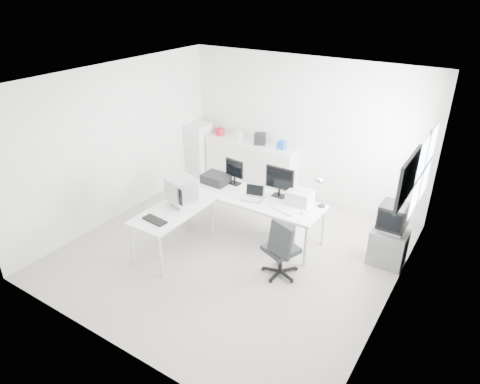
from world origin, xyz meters
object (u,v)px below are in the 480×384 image
Objects in this scene: sideboard at (251,165)px; filing_cabinet at (199,151)px; tv_cabinet at (388,247)px; laser_printer at (300,197)px; crt_tv at (393,219)px; side_desk at (174,230)px; inkjet_printer at (216,179)px; laptop at (253,194)px; office_chair at (281,246)px; drawer_pedestal at (291,230)px; lcd_monitor_large at (280,182)px; lcd_monitor_small at (234,172)px; crt_monitor at (181,190)px; main_desk at (253,216)px.

filing_cabinet is (-1.25, -0.17, 0.11)m from sideboard.
filing_cabinet is (-4.50, 1.04, 0.32)m from tv_cabinet.
laser_printer is 1.47m from crt_tv.
filing_cabinet is (-3.05, 1.26, -0.25)m from laser_printer.
side_desk is 3.05× the size of inkjet_printer.
laptop is 1.14m from office_chair.
laser_printer is 0.77× the size of crt_tv.
crt_tv is (1.27, 1.17, 0.31)m from office_chair.
filing_cabinet reaches higher than crt_tv.
laser_printer reaches higher than tv_cabinet.
laser_printer is at bearing 10.76° from laptop.
tv_cabinet is at bearing 63.69° from office_chair.
lcd_monitor_large is (-0.35, 0.20, 0.71)m from drawer_pedestal.
laser_printer is 1.04m from office_chair.
lcd_monitor_small reaches higher than laptop.
lcd_monitor_small is 0.38× the size of filing_cabinet.
crt_monitor is 0.86× the size of tv_cabinet.
laptop is at bearing -57.91° from sideboard.
inkjet_printer is (-0.85, 0.10, 0.46)m from main_desk.
filing_cabinet reaches higher than side_desk.
crt_monitor is 0.41× the size of filing_cabinet.
lcd_monitor_large is 0.43× the size of filing_cabinet.
main_desk is 1.71× the size of side_desk.
side_desk is 0.67m from crt_monitor.
side_desk is 2.97m from filing_cabinet.
filing_cabinet is (-3.00, 1.43, 0.31)m from drawer_pedestal.
main_desk reaches higher than tv_cabinet.
office_chair reaches higher than inkjet_printer.
crt_monitor reaches higher than lcd_monitor_small.
tv_cabinet is at bearing 8.44° from inkjet_printer.
laptop is (0.05, -0.10, 0.48)m from main_desk.
laser_printer is 0.19× the size of sideboard.
lcd_monitor_small is (-1.25, 0.20, 0.68)m from drawer_pedestal.
crt_monitor is at bearing -157.21° from crt_tv.
crt_monitor is at bearing -149.86° from drawer_pedestal.
side_desk is 2.76m from sideboard.
main_desk is at bearing 102.76° from laptop.
lcd_monitor_small reaches higher than sideboard.
crt_monitor is (-0.85, -0.85, 0.63)m from main_desk.
side_desk is 1.82m from office_chair.
lcd_monitor_small is at bearing 92.18° from crt_monitor.
tv_cabinet is (3.05, 1.28, -0.71)m from crt_monitor.
office_chair is at bearing -34.42° from filing_cabinet.
inkjet_printer is 0.38× the size of filing_cabinet.
inkjet_printer reaches higher than side_desk.
office_chair is (0.93, -0.73, 0.13)m from main_desk.
laser_printer is (1.30, -0.03, -0.12)m from lcd_monitor_small.
side_desk is 2.80× the size of crt_tv.
crt_monitor is at bearing -154.00° from laptop.
drawer_pedestal is 1.44m from lcd_monitor_small.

